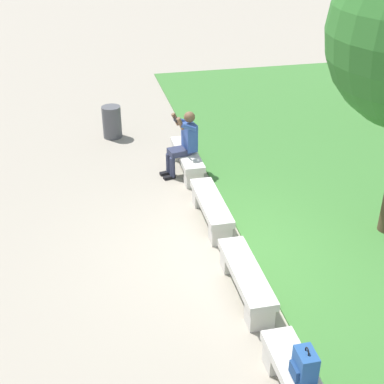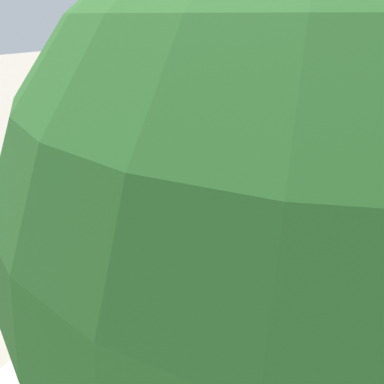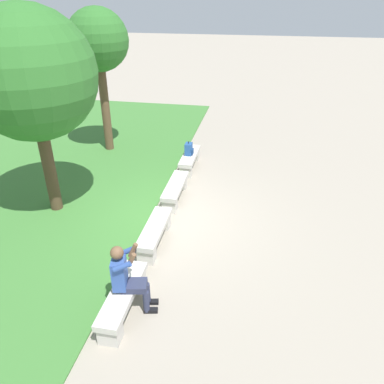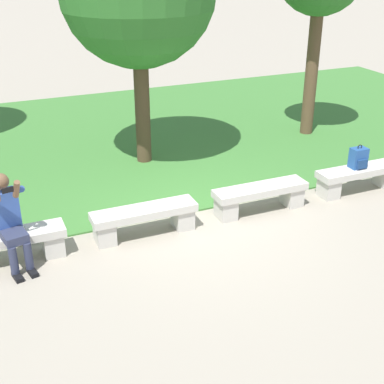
{
  "view_description": "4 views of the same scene",
  "coord_description": "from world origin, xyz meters",
  "px_view_note": "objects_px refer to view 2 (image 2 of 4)",
  "views": [
    {
      "loc": [
        6.68,
        -2.04,
        5.05
      ],
      "look_at": [
        -0.7,
        -0.4,
        0.81
      ],
      "focal_mm": 50.0,
      "sensor_mm": 36.0,
      "label": 1
    },
    {
      "loc": [
        5.11,
        3.33,
        4.21
      ],
      "look_at": [
        -0.85,
        -0.3,
        0.9
      ],
      "focal_mm": 35.0,
      "sensor_mm": 36.0,
      "label": 2
    },
    {
      "loc": [
        -7.41,
        -2.03,
        4.95
      ],
      "look_at": [
        -0.42,
        -0.71,
        1.04
      ],
      "focal_mm": 35.0,
      "sensor_mm": 36.0,
      "label": 3
    },
    {
      "loc": [
        -3.13,
        -6.82,
        4.07
      ],
      "look_at": [
        -0.45,
        -0.55,
        0.85
      ],
      "focal_mm": 50.0,
      "sensor_mm": 36.0,
      "label": 4
    }
  ],
  "objects_px": {
    "person_photographer": "(243,170)",
    "backpack": "(58,327)",
    "bench_main": "(246,186)",
    "trash_bin": "(234,150)",
    "bench_near": "(208,219)",
    "bench_mid": "(151,267)",
    "bench_far": "(59,347)",
    "tree_right_background": "(376,97)",
    "tree_behind_wall": "(284,237)"
  },
  "relations": [
    {
      "from": "person_photographer",
      "to": "tree_right_background",
      "type": "bearing_deg",
      "value": 45.62
    },
    {
      "from": "bench_near",
      "to": "bench_mid",
      "type": "bearing_deg",
      "value": 0.0
    },
    {
      "from": "tree_behind_wall",
      "to": "tree_right_background",
      "type": "xyz_separation_m",
      "value": [
        -4.0,
        -0.17,
        -0.18
      ]
    },
    {
      "from": "tree_right_background",
      "to": "bench_mid",
      "type": "bearing_deg",
      "value": -69.7
    },
    {
      "from": "bench_far",
      "to": "tree_behind_wall",
      "type": "bearing_deg",
      "value": 72.37
    },
    {
      "from": "bench_main",
      "to": "bench_near",
      "type": "bearing_deg",
      "value": 0.0
    },
    {
      "from": "person_photographer",
      "to": "trash_bin",
      "type": "height_order",
      "value": "person_photographer"
    },
    {
      "from": "tree_behind_wall",
      "to": "trash_bin",
      "type": "bearing_deg",
      "value": -154.36
    },
    {
      "from": "backpack",
      "to": "trash_bin",
      "type": "distance_m",
      "value": 8.19
    },
    {
      "from": "bench_main",
      "to": "backpack",
      "type": "bearing_deg",
      "value": 0.2
    },
    {
      "from": "bench_main",
      "to": "bench_mid",
      "type": "height_order",
      "value": "same"
    },
    {
      "from": "bench_main",
      "to": "bench_far",
      "type": "height_order",
      "value": "same"
    },
    {
      "from": "bench_mid",
      "to": "tree_behind_wall",
      "type": "xyz_separation_m",
      "value": [
        2.95,
        3.01,
        3.19
      ]
    },
    {
      "from": "tree_right_background",
      "to": "bench_far",
      "type": "bearing_deg",
      "value": -43.01
    },
    {
      "from": "bench_near",
      "to": "bench_main",
      "type": "bearing_deg",
      "value": 180.0
    },
    {
      "from": "bench_mid",
      "to": "bench_far",
      "type": "bearing_deg",
      "value": 0.0
    },
    {
      "from": "bench_far",
      "to": "tree_right_background",
      "type": "distance_m",
      "value": 5.14
    },
    {
      "from": "bench_near",
      "to": "trash_bin",
      "type": "bearing_deg",
      "value": -161.95
    },
    {
      "from": "trash_bin",
      "to": "bench_near",
      "type": "bearing_deg",
      "value": 18.05
    },
    {
      "from": "bench_near",
      "to": "bench_far",
      "type": "bearing_deg",
      "value": 0.0
    },
    {
      "from": "bench_main",
      "to": "tree_behind_wall",
      "type": "distance_m",
      "value": 8.21
    },
    {
      "from": "tree_behind_wall",
      "to": "tree_right_background",
      "type": "bearing_deg",
      "value": -177.61
    },
    {
      "from": "trash_bin",
      "to": "backpack",
      "type": "bearing_deg",
      "value": 9.58
    },
    {
      "from": "bench_main",
      "to": "bench_near",
      "type": "height_order",
      "value": "same"
    },
    {
      "from": "backpack",
      "to": "trash_bin",
      "type": "relative_size",
      "value": 0.57
    },
    {
      "from": "backpack",
      "to": "tree_right_background",
      "type": "xyz_separation_m",
      "value": [
        -3.01,
        2.82,
        2.68
      ]
    },
    {
      "from": "person_photographer",
      "to": "backpack",
      "type": "xyz_separation_m",
      "value": [
        5.87,
        0.1,
        -0.11
      ]
    },
    {
      "from": "bench_near",
      "to": "backpack",
      "type": "bearing_deg",
      "value": 0.3
    },
    {
      "from": "bench_main",
      "to": "person_photographer",
      "type": "height_order",
      "value": "person_photographer"
    },
    {
      "from": "backpack",
      "to": "tree_behind_wall",
      "type": "bearing_deg",
      "value": 71.65
    },
    {
      "from": "person_photographer",
      "to": "backpack",
      "type": "bearing_deg",
      "value": 0.94
    },
    {
      "from": "bench_mid",
      "to": "backpack",
      "type": "relative_size",
      "value": 3.75
    },
    {
      "from": "bench_main",
      "to": "bench_mid",
      "type": "relative_size",
      "value": 1.0
    },
    {
      "from": "bench_mid",
      "to": "trash_bin",
      "type": "distance_m",
      "value": 6.26
    },
    {
      "from": "tree_behind_wall",
      "to": "tree_right_background",
      "type": "height_order",
      "value": "tree_right_background"
    },
    {
      "from": "bench_far",
      "to": "tree_right_background",
      "type": "height_order",
      "value": "tree_right_background"
    },
    {
      "from": "person_photographer",
      "to": "backpack",
      "type": "height_order",
      "value": "person_photographer"
    },
    {
      "from": "bench_near",
      "to": "tree_behind_wall",
      "type": "height_order",
      "value": "tree_behind_wall"
    },
    {
      "from": "bench_mid",
      "to": "bench_main",
      "type": "bearing_deg",
      "value": 180.0
    },
    {
      "from": "person_photographer",
      "to": "tree_right_background",
      "type": "height_order",
      "value": "tree_right_background"
    },
    {
      "from": "person_photographer",
      "to": "tree_right_background",
      "type": "distance_m",
      "value": 4.82
    },
    {
      "from": "person_photographer",
      "to": "tree_right_background",
      "type": "relative_size",
      "value": 0.28
    },
    {
      "from": "bench_mid",
      "to": "person_photographer",
      "type": "height_order",
      "value": "person_photographer"
    },
    {
      "from": "tree_right_background",
      "to": "backpack",
      "type": "bearing_deg",
      "value": -43.14
    },
    {
      "from": "trash_bin",
      "to": "tree_behind_wall",
      "type": "bearing_deg",
      "value": 25.64
    },
    {
      "from": "bench_main",
      "to": "backpack",
      "type": "relative_size",
      "value": 3.75
    },
    {
      "from": "bench_main",
      "to": "bench_near",
      "type": "relative_size",
      "value": 1.0
    },
    {
      "from": "backpack",
      "to": "tree_behind_wall",
      "type": "xyz_separation_m",
      "value": [
        0.99,
        2.99,
        2.86
      ]
    },
    {
      "from": "person_photographer",
      "to": "trash_bin",
      "type": "relative_size",
      "value": 1.76
    },
    {
      "from": "bench_far",
      "to": "person_photographer",
      "type": "xyz_separation_m",
      "value": [
        -5.9,
        -0.08,
        0.45
      ]
    }
  ]
}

